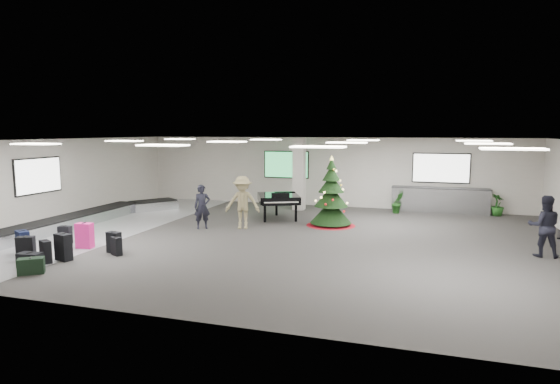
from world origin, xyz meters
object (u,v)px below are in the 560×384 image
(potted_plant_left, at_px, (397,203))
(potted_plant_right, at_px, (497,205))
(christmas_tree, at_px, (331,202))
(traveler_a, at_px, (202,207))
(traveler_bench, at_px, (544,226))
(service_counter, at_px, (440,200))
(pink_suitcase, at_px, (85,236))
(baggage_carousel, at_px, (84,219))
(traveler_b, at_px, (243,203))
(grand_piano, at_px, (279,199))

(potted_plant_left, distance_m, potted_plant_right, 4.03)
(christmas_tree, bearing_deg, potted_plant_left, 57.08)
(traveler_a, distance_m, traveler_bench, 10.84)
(service_counter, relative_size, potted_plant_right, 4.41)
(pink_suitcase, bearing_deg, baggage_carousel, 123.96)
(baggage_carousel, bearing_deg, potted_plant_left, 28.38)
(potted_plant_right, bearing_deg, baggage_carousel, -156.44)
(baggage_carousel, bearing_deg, christmas_tree, 16.20)
(christmas_tree, distance_m, traveler_a, 4.73)
(traveler_b, bearing_deg, baggage_carousel, 175.84)
(service_counter, xyz_separation_m, grand_piano, (-6.20, -3.47, 0.27))
(traveler_a, bearing_deg, traveler_b, -16.11)
(traveler_b, distance_m, potted_plant_left, 7.13)
(baggage_carousel, height_order, pink_suitcase, pink_suitcase)
(traveler_b, bearing_deg, traveler_a, -176.99)
(pink_suitcase, bearing_deg, traveler_a, 53.89)
(baggage_carousel, distance_m, grand_piano, 7.42)
(traveler_a, xyz_separation_m, potted_plant_left, (6.52, 5.35, -0.34))
(potted_plant_left, bearing_deg, service_counter, 22.89)
(potted_plant_left, bearing_deg, traveler_bench, -54.10)
(potted_plant_left, height_order, potted_plant_right, potted_plant_right)
(pink_suitcase, distance_m, potted_plant_left, 12.43)
(service_counter, distance_m, traveler_b, 8.90)
(baggage_carousel, bearing_deg, traveler_b, 10.36)
(potted_plant_right, bearing_deg, grand_piano, -158.59)
(baggage_carousel, distance_m, traveler_a, 4.67)
(baggage_carousel, bearing_deg, potted_plant_right, 23.56)
(grand_piano, relative_size, traveler_b, 1.28)
(traveler_bench, bearing_deg, grand_piano, -18.32)
(service_counter, xyz_separation_m, traveler_bench, (2.57, -6.68, 0.32))
(christmas_tree, bearing_deg, traveler_b, -152.99)
(baggage_carousel, relative_size, grand_piano, 3.98)
(service_counter, distance_m, christmas_tree, 5.74)
(pink_suitcase, bearing_deg, potted_plant_right, 31.04)
(traveler_bench, bearing_deg, potted_plant_left, -52.32)
(traveler_bench, bearing_deg, service_counter, -67.17)
(service_counter, bearing_deg, christmas_tree, -133.56)
(christmas_tree, distance_m, potted_plant_right, 7.39)
(christmas_tree, distance_m, grand_piano, 2.36)
(potted_plant_left, xyz_separation_m, potted_plant_right, (3.99, 0.58, 0.01))
(traveler_b, height_order, potted_plant_right, traveler_b)
(grand_piano, height_order, potted_plant_right, grand_piano)
(service_counter, distance_m, traveler_a, 10.26)
(pink_suitcase, bearing_deg, grand_piano, 50.25)
(service_counter, bearing_deg, potted_plant_left, -157.11)
(traveler_a, bearing_deg, traveler_bench, -36.80)
(baggage_carousel, height_order, service_counter, service_counter)
(pink_suitcase, distance_m, potted_plant_right, 15.81)
(baggage_carousel, bearing_deg, service_counter, 27.67)
(traveler_b, distance_m, potted_plant_right, 10.67)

